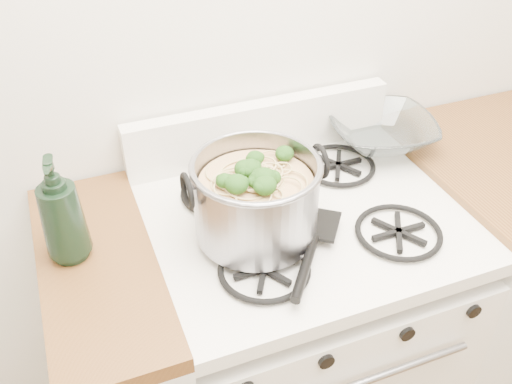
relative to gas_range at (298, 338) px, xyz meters
name	(u,v)px	position (x,y,z in m)	size (l,w,h in m)	color
gas_range	(298,338)	(0.00, 0.00, 0.00)	(0.76, 0.66, 0.92)	white
stock_pot	(256,199)	(-0.14, -0.03, 0.58)	(0.32, 0.29, 0.20)	gray
spatula	(319,222)	(0.00, -0.07, 0.50)	(0.29, 0.31, 0.02)	black
glass_bowl	(381,137)	(0.33, 0.20, 0.50)	(0.12, 0.12, 0.03)	white
bottle	(60,210)	(-0.55, 0.04, 0.61)	(0.10, 0.10, 0.25)	black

